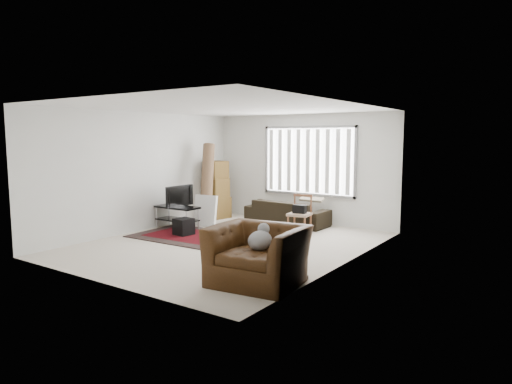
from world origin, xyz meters
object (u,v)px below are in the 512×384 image
at_px(tv_stand, 177,212).
at_px(sofa, 287,209).
at_px(moving_boxes, 216,192).
at_px(side_chair, 300,212).
at_px(armchair, 258,251).

height_order(tv_stand, sofa, sofa).
height_order(tv_stand, moving_boxes, moving_boxes).
height_order(moving_boxes, side_chair, moving_boxes).
distance_m(sofa, armchair, 4.61).
distance_m(side_chair, armchair, 3.65).
bearing_deg(armchair, sofa, 108.35).
xyz_separation_m(tv_stand, moving_boxes, (-0.20, 1.66, 0.32)).
bearing_deg(sofa, side_chair, 137.51).
height_order(side_chair, armchair, armchair).
relative_size(tv_stand, armchair, 0.74).
xyz_separation_m(moving_boxes, sofa, (2.05, 0.24, -0.31)).
relative_size(tv_stand, moving_boxes, 0.70).
bearing_deg(armchair, side_chair, 102.46).
height_order(tv_stand, side_chair, side_chair).
distance_m(moving_boxes, sofa, 2.09).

